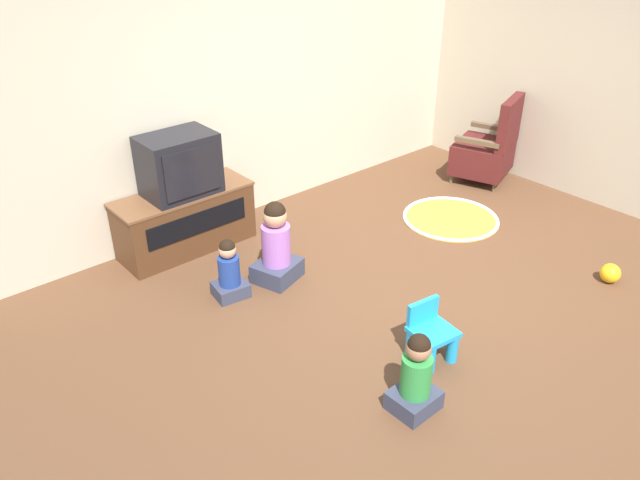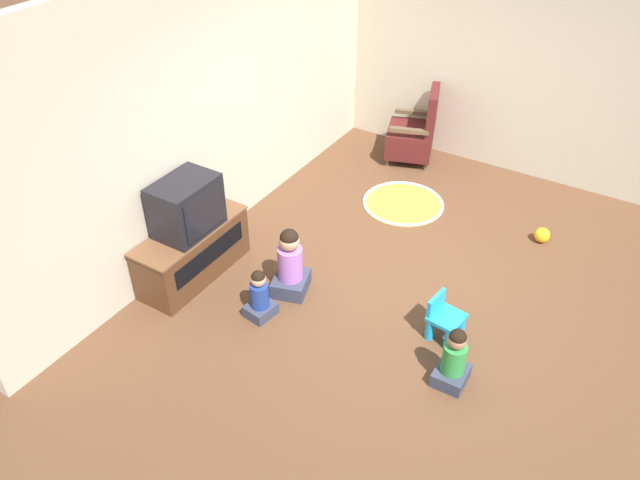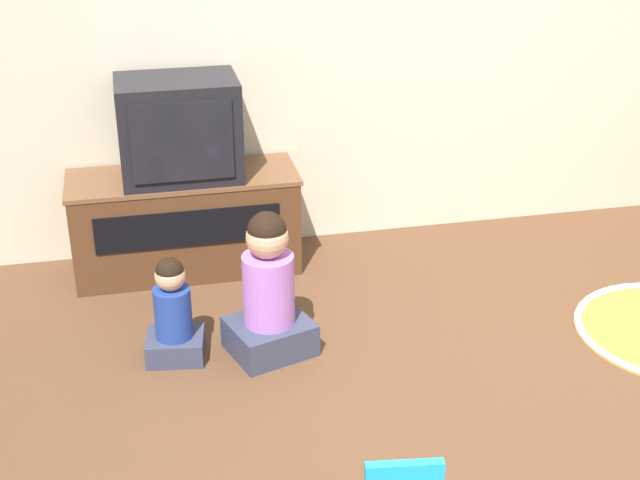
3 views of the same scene
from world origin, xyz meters
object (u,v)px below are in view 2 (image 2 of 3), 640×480
(television, at_px, (187,206))
(child_watching_right, at_px, (454,360))
(yellow_kid_chair, at_px, (444,321))
(black_armchair, at_px, (414,134))
(child_watching_center, at_px, (260,296))
(toy_ball, at_px, (542,235))
(child_watching_left, at_px, (290,265))
(tv_cabinet, at_px, (193,251))

(television, distance_m, child_watching_right, 2.78)
(yellow_kid_chair, bearing_deg, child_watching_right, -142.33)
(black_armchair, distance_m, child_watching_center, 3.47)
(yellow_kid_chair, xyz_separation_m, toy_ball, (1.89, -0.35, -0.10))
(yellow_kid_chair, relative_size, child_watching_right, 0.72)
(child_watching_center, xyz_separation_m, child_watching_right, (0.18, -1.82, 0.03))
(child_watching_left, bearing_deg, black_armchair, -15.75)
(tv_cabinet, bearing_deg, yellow_kid_chair, -78.49)
(black_armchair, bearing_deg, yellow_kid_chair, 10.83)
(child_watching_left, bearing_deg, television, 90.09)
(tv_cabinet, distance_m, child_watching_right, 2.73)
(black_armchair, height_order, yellow_kid_chair, black_armchair)
(child_watching_center, bearing_deg, child_watching_right, -75.79)
(tv_cabinet, relative_size, yellow_kid_chair, 2.95)
(child_watching_center, height_order, toy_ball, child_watching_center)
(black_armchair, xyz_separation_m, child_watching_center, (-3.47, -0.06, -0.14))
(black_armchair, relative_size, toy_ball, 5.85)
(television, height_order, toy_ball, television)
(television, xyz_separation_m, child_watching_right, (0.04, -2.72, -0.57))
(television, xyz_separation_m, child_watching_left, (0.30, -0.95, -0.51))
(yellow_kid_chair, bearing_deg, television, 109.43)
(black_armchair, relative_size, child_watching_left, 1.35)
(television, relative_size, black_armchair, 0.64)
(child_watching_right, xyz_separation_m, toy_ball, (2.35, -0.09, -0.17))
(yellow_kid_chair, bearing_deg, tv_cabinet, 109.39)
(tv_cabinet, xyz_separation_m, yellow_kid_chair, (0.50, -2.47, -0.11))
(television, distance_m, toy_ball, 3.76)
(toy_ball, bearing_deg, child_watching_right, 177.77)
(black_armchair, height_order, toy_ball, black_armchair)
(black_armchair, xyz_separation_m, yellow_kid_chair, (-2.83, -1.61, -0.18))
(child_watching_right, bearing_deg, child_watching_center, 94.74)
(child_watching_left, height_order, toy_ball, child_watching_left)
(child_watching_right, height_order, toy_ball, child_watching_right)
(tv_cabinet, xyz_separation_m, child_watching_right, (0.04, -2.73, -0.04))
(black_armchair, bearing_deg, television, -33.08)
(black_armchair, relative_size, yellow_kid_chair, 2.32)
(child_watching_left, bearing_deg, child_watching_center, 156.48)
(tv_cabinet, distance_m, yellow_kid_chair, 2.52)
(black_armchair, bearing_deg, toy_ball, 45.63)
(toy_ball, bearing_deg, child_watching_center, 142.96)
(television, bearing_deg, tv_cabinet, 90.00)
(tv_cabinet, bearing_deg, television, -90.00)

